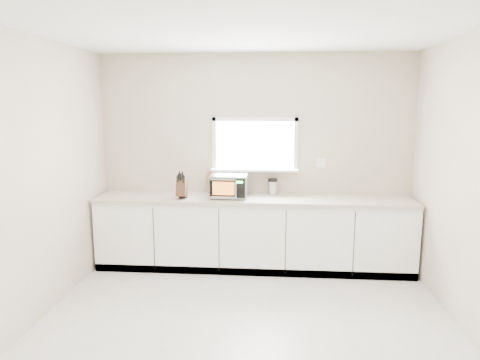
# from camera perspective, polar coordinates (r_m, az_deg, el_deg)

# --- Properties ---
(ground) EXTENTS (4.00, 4.00, 0.00)m
(ground) POSITION_cam_1_polar(r_m,az_deg,el_deg) (4.07, 0.50, -20.34)
(ground) COLOR beige
(ground) RESTS_ON ground
(back_wall) EXTENTS (4.00, 0.17, 2.70)m
(back_wall) POSITION_cam_1_polar(r_m,az_deg,el_deg) (5.55, 2.00, 2.83)
(back_wall) COLOR beige
(back_wall) RESTS_ON ground
(cabinets) EXTENTS (3.92, 0.60, 0.88)m
(cabinets) POSITION_cam_1_polar(r_m,az_deg,el_deg) (5.46, 1.79, -7.23)
(cabinets) COLOR white
(cabinets) RESTS_ON ground
(countertop) EXTENTS (3.92, 0.64, 0.04)m
(countertop) POSITION_cam_1_polar(r_m,az_deg,el_deg) (5.33, 1.81, -2.53)
(countertop) COLOR #B4A395
(countertop) RESTS_ON cabinets
(microwave) EXTENTS (0.45, 0.38, 0.29)m
(microwave) POSITION_cam_1_polar(r_m,az_deg,el_deg) (5.29, -1.49, -0.74)
(microwave) COLOR black
(microwave) RESTS_ON countertop
(knife_block) EXTENTS (0.11, 0.24, 0.34)m
(knife_block) POSITION_cam_1_polar(r_m,az_deg,el_deg) (5.30, -7.75, -0.84)
(knife_block) COLOR #4B2F1A
(knife_block) RESTS_ON countertop
(cutting_board) EXTENTS (0.34, 0.08, 0.34)m
(cutting_board) POSITION_cam_1_polar(r_m,az_deg,el_deg) (5.58, -2.83, -0.00)
(cutting_board) COLOR #B08A44
(cutting_board) RESTS_ON countertop
(coffee_grinder) EXTENTS (0.13, 0.13, 0.21)m
(coffee_grinder) POSITION_cam_1_polar(r_m,az_deg,el_deg) (5.47, 4.37, -0.88)
(coffee_grinder) COLOR #ABADB2
(coffee_grinder) RESTS_ON countertop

